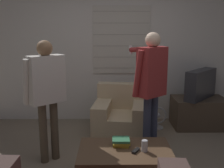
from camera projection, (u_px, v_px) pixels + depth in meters
name	position (u px, v px, depth m)	size (l,w,h in m)	color
wall_back	(114.00, 51.00, 4.75)	(5.20, 0.08, 2.55)	silver
armchair_beige	(122.00, 116.00, 4.17)	(0.94, 0.90, 0.80)	#C6B289
coffee_table	(125.00, 152.00, 2.87)	(1.02, 0.66, 0.38)	brown
tv_stand	(199.00, 112.00, 4.55)	(0.89, 0.58, 0.51)	#4C3D2D
tv	(201.00, 84.00, 4.44)	(0.69, 0.72, 0.49)	#2D2D33
person_left_standing	(46.00, 87.00, 3.23)	(0.52, 0.81, 1.55)	#4C4233
person_right_standing	(151.00, 80.00, 3.34)	(0.48, 0.81, 1.64)	#33384C
book_stack	(121.00, 142.00, 2.95)	(0.20, 0.17, 0.09)	gold
soda_can	(145.00, 146.00, 2.81)	(0.07, 0.07, 0.13)	silver
spare_remote	(136.00, 151.00, 2.81)	(0.10, 0.13, 0.02)	black
floor_fan	(158.00, 118.00, 4.49)	(0.30, 0.20, 0.38)	#A8A8AD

